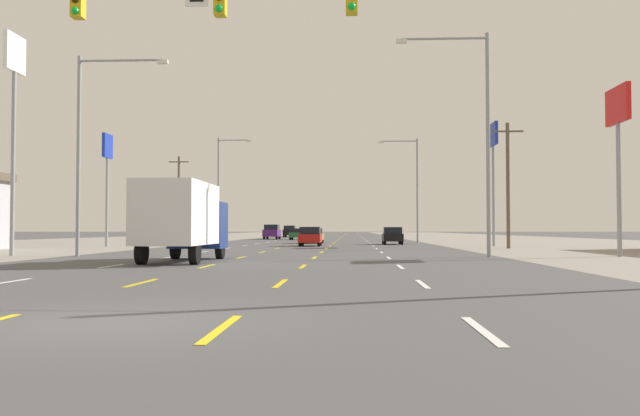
{
  "coord_description": "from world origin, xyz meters",
  "views": [
    {
      "loc": [
        3.52,
        -9.49,
        1.35
      ],
      "look_at": [
        0.47,
        54.41,
        3.39
      ],
      "focal_mm": 37.41,
      "sensor_mm": 36.0,
      "label": 1
    }
  ],
  "objects_px": {
    "box_truck_inner_left_nearest": "(183,218)",
    "suv_far_left_farthest": "(290,231)",
    "hatchback_center_turn_near": "(310,236)",
    "streetlight_right_row_1": "(414,183)",
    "pole_sign_right_row_1": "(493,150)",
    "pole_sign_right_row_0": "(618,123)",
    "pole_sign_left_row_1": "(107,163)",
    "sedan_center_turn_midfar": "(314,235)",
    "hatchback_far_right_mid": "(392,236)",
    "pole_sign_left_row_0": "(14,90)",
    "streetlight_left_row_0": "(88,139)",
    "streetlight_left_row_1": "(221,183)",
    "sedan_inner_left_far": "(297,234)",
    "suv_far_left_farther": "(272,232)",
    "streetlight_right_row_0": "(479,127)"
  },
  "relations": [
    {
      "from": "sedan_inner_left_far",
      "to": "hatchback_far_right_mid",
      "type": "bearing_deg",
      "value": -67.79
    },
    {
      "from": "box_truck_inner_left_nearest",
      "to": "suv_far_left_farther",
      "type": "relative_size",
      "value": 1.47
    },
    {
      "from": "suv_far_left_farthest",
      "to": "streetlight_left_row_1",
      "type": "height_order",
      "value": "streetlight_left_row_1"
    },
    {
      "from": "hatchback_far_right_mid",
      "to": "pole_sign_left_row_1",
      "type": "distance_m",
      "value": 24.83
    },
    {
      "from": "streetlight_right_row_0",
      "to": "pole_sign_right_row_1",
      "type": "bearing_deg",
      "value": 76.38
    },
    {
      "from": "streetlight_left_row_0",
      "to": "box_truck_inner_left_nearest",
      "type": "bearing_deg",
      "value": -40.53
    },
    {
      "from": "pole_sign_left_row_0",
      "to": "pole_sign_right_row_1",
      "type": "distance_m",
      "value": 35.37
    },
    {
      "from": "box_truck_inner_left_nearest",
      "to": "pole_sign_right_row_0",
      "type": "distance_m",
      "value": 21.58
    },
    {
      "from": "hatchback_far_right_mid",
      "to": "pole_sign_left_row_0",
      "type": "bearing_deg",
      "value": -128.61
    },
    {
      "from": "sedan_center_turn_midfar",
      "to": "pole_sign_left_row_1",
      "type": "distance_m",
      "value": 20.95
    },
    {
      "from": "sedan_inner_left_far",
      "to": "streetlight_left_row_0",
      "type": "bearing_deg",
      "value": -96.72
    },
    {
      "from": "box_truck_inner_left_nearest",
      "to": "suv_far_left_farther",
      "type": "height_order",
      "value": "box_truck_inner_left_nearest"
    },
    {
      "from": "hatchback_center_turn_near",
      "to": "pole_sign_left_row_1",
      "type": "relative_size",
      "value": 0.44
    },
    {
      "from": "box_truck_inner_left_nearest",
      "to": "streetlight_left_row_1",
      "type": "distance_m",
      "value": 40.96
    },
    {
      "from": "hatchback_center_turn_near",
      "to": "sedan_center_turn_midfar",
      "type": "relative_size",
      "value": 0.87
    },
    {
      "from": "hatchback_center_turn_near",
      "to": "suv_far_left_farther",
      "type": "bearing_deg",
      "value": 101.67
    },
    {
      "from": "sedan_center_turn_midfar",
      "to": "pole_sign_right_row_1",
      "type": "relative_size",
      "value": 0.46
    },
    {
      "from": "sedan_inner_left_far",
      "to": "pole_sign_left_row_1",
      "type": "relative_size",
      "value": 0.51
    },
    {
      "from": "pole_sign_right_row_0",
      "to": "pole_sign_right_row_1",
      "type": "distance_m",
      "value": 20.6
    },
    {
      "from": "streetlight_left_row_0",
      "to": "streetlight_right_row_1",
      "type": "xyz_separation_m",
      "value": [
        19.45,
        34.96,
        0.18
      ]
    },
    {
      "from": "streetlight_left_row_0",
      "to": "hatchback_far_right_mid",
      "type": "bearing_deg",
      "value": 57.84
    },
    {
      "from": "box_truck_inner_left_nearest",
      "to": "hatchback_far_right_mid",
      "type": "distance_m",
      "value": 33.7
    },
    {
      "from": "pole_sign_right_row_0",
      "to": "suv_far_left_farthest",
      "type": "bearing_deg",
      "value": 106.56
    },
    {
      "from": "suv_far_left_farthest",
      "to": "pole_sign_right_row_0",
      "type": "bearing_deg",
      "value": -73.44
    },
    {
      "from": "pole_sign_right_row_0",
      "to": "streetlight_left_row_0",
      "type": "relative_size",
      "value": 0.83
    },
    {
      "from": "suv_far_left_farthest",
      "to": "pole_sign_left_row_1",
      "type": "distance_m",
      "value": 62.8
    },
    {
      "from": "hatchback_far_right_mid",
      "to": "pole_sign_right_row_0",
      "type": "height_order",
      "value": "pole_sign_right_row_0"
    },
    {
      "from": "pole_sign_right_row_0",
      "to": "streetlight_right_row_1",
      "type": "xyz_separation_m",
      "value": [
        -6.89,
        34.17,
        -0.54
      ]
    },
    {
      "from": "pole_sign_right_row_0",
      "to": "streetlight_left_row_1",
      "type": "bearing_deg",
      "value": 127.81
    },
    {
      "from": "hatchback_center_turn_near",
      "to": "pole_sign_right_row_1",
      "type": "xyz_separation_m",
      "value": [
        14.67,
        0.45,
        6.96
      ]
    },
    {
      "from": "suv_far_left_farthest",
      "to": "streetlight_left_row_0",
      "type": "relative_size",
      "value": 0.49
    },
    {
      "from": "box_truck_inner_left_nearest",
      "to": "pole_sign_right_row_1",
      "type": "distance_m",
      "value": 32.82
    },
    {
      "from": "streetlight_right_row_1",
      "to": "suv_far_left_farthest",
      "type": "bearing_deg",
      "value": 110.26
    },
    {
      "from": "streetlight_right_row_1",
      "to": "box_truck_inner_left_nearest",
      "type": "bearing_deg",
      "value": -108.25
    },
    {
      "from": "box_truck_inner_left_nearest",
      "to": "pole_sign_right_row_1",
      "type": "xyz_separation_m",
      "value": [
        18.36,
        26.55,
        5.91
      ]
    },
    {
      "from": "streetlight_left_row_0",
      "to": "streetlight_right_row_1",
      "type": "height_order",
      "value": "streetlight_right_row_1"
    },
    {
      "from": "hatchback_center_turn_near",
      "to": "streetlight_right_row_1",
      "type": "distance_m",
      "value": 17.87
    },
    {
      "from": "sedan_inner_left_far",
      "to": "box_truck_inner_left_nearest",
      "type": "bearing_deg",
      "value": -90.02
    },
    {
      "from": "streetlight_left_row_1",
      "to": "sedan_inner_left_far",
      "type": "bearing_deg",
      "value": 70.15
    },
    {
      "from": "pole_sign_right_row_1",
      "to": "box_truck_inner_left_nearest",
      "type": "bearing_deg",
      "value": -124.67
    },
    {
      "from": "hatchback_center_turn_near",
      "to": "pole_sign_left_row_0",
      "type": "relative_size",
      "value": 0.34
    },
    {
      "from": "pole_sign_left_row_0",
      "to": "pole_sign_right_row_1",
      "type": "height_order",
      "value": "pole_sign_left_row_0"
    },
    {
      "from": "pole_sign_right_row_1",
      "to": "streetlight_left_row_0",
      "type": "bearing_deg",
      "value": -139.08
    },
    {
      "from": "box_truck_inner_left_nearest",
      "to": "streetlight_left_row_1",
      "type": "height_order",
      "value": "streetlight_left_row_1"
    },
    {
      "from": "box_truck_inner_left_nearest",
      "to": "suv_far_left_farthest",
      "type": "relative_size",
      "value": 1.47
    },
    {
      "from": "streetlight_right_row_1",
      "to": "hatchback_center_turn_near",
      "type": "bearing_deg",
      "value": -124.13
    },
    {
      "from": "streetlight_right_row_1",
      "to": "sedan_center_turn_midfar",
      "type": "bearing_deg",
      "value": -160.39
    },
    {
      "from": "pole_sign_left_row_0",
      "to": "streetlight_left_row_0",
      "type": "xyz_separation_m",
      "value": [
        4.1,
        -0.53,
        -2.61
      ]
    },
    {
      "from": "hatchback_center_turn_near",
      "to": "suv_far_left_farthest",
      "type": "relative_size",
      "value": 0.8
    },
    {
      "from": "hatchback_center_turn_near",
      "to": "sedan_inner_left_far",
      "type": "distance_m",
      "value": 32.01
    }
  ]
}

